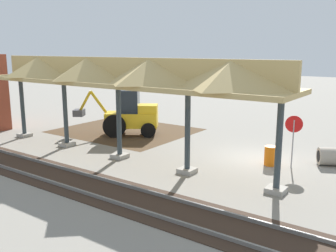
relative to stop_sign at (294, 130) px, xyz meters
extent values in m
plane|color=gray|center=(1.75, -0.40, -1.72)|extent=(120.00, 120.00, 0.00)
cube|color=#4C3823|center=(11.39, -1.49, -1.72)|extent=(8.36, 7.00, 0.01)
cube|color=#9E998E|center=(-0.50, 3.37, -1.62)|extent=(0.70, 0.70, 0.20)
cylinder|color=#2D383D|center=(-0.50, 3.37, 0.08)|extent=(0.24, 0.24, 3.60)
cube|color=#9E998E|center=(3.45, 3.37, -1.62)|extent=(0.70, 0.70, 0.20)
cylinder|color=#2D383D|center=(3.45, 3.37, 0.08)|extent=(0.24, 0.24, 3.60)
cube|color=#9E998E|center=(7.40, 3.37, -1.62)|extent=(0.70, 0.70, 0.20)
cylinder|color=#2D383D|center=(7.40, 3.37, 0.08)|extent=(0.24, 0.24, 3.60)
cube|color=#9E998E|center=(11.35, 3.37, -1.62)|extent=(0.70, 0.70, 0.20)
cylinder|color=#2D383D|center=(11.35, 3.37, 0.08)|extent=(0.24, 0.24, 3.60)
cube|color=#9E998E|center=(15.30, 3.37, -1.62)|extent=(0.70, 0.70, 0.20)
cylinder|color=#2D383D|center=(15.30, 3.37, 0.08)|extent=(0.24, 0.24, 3.60)
cube|color=tan|center=(7.40, 3.37, 1.98)|extent=(17.00, 3.20, 0.20)
cube|color=tan|center=(7.40, 3.37, 2.63)|extent=(17.00, 0.20, 1.10)
pyramid|color=tan|center=(1.48, 3.37, 2.63)|extent=(3.56, 3.20, 1.10)
pyramid|color=tan|center=(5.43, 3.37, 2.63)|extent=(3.56, 3.20, 1.10)
pyramid|color=tan|center=(9.38, 3.37, 2.63)|extent=(3.56, 3.20, 1.10)
pyramid|color=tan|center=(13.33, 3.37, 2.63)|extent=(3.56, 3.20, 1.10)
cube|color=slate|center=(1.75, 6.26, -1.65)|extent=(60.00, 0.08, 0.15)
cube|color=slate|center=(1.75, 7.70, -1.65)|extent=(60.00, 0.08, 0.15)
cube|color=#38281E|center=(1.75, 6.98, -1.71)|extent=(60.00, 2.58, 0.03)
cylinder|color=gray|center=(0.00, 0.00, -0.62)|extent=(0.06, 0.06, 2.20)
cylinder|color=red|center=(0.00, 0.00, 0.29)|extent=(0.74, 0.24, 0.76)
cube|color=yellow|center=(10.21, -0.80, -0.75)|extent=(3.39, 2.83, 0.90)
cube|color=#1E262D|center=(10.38, -0.69, 0.40)|extent=(1.73, 1.69, 1.40)
cube|color=yellow|center=(9.36, -1.35, -0.05)|extent=(1.56, 1.54, 0.50)
cylinder|color=black|center=(11.41, -0.87, -1.02)|extent=(1.34, 1.01, 1.40)
cylinder|color=black|center=(10.63, 0.33, -1.02)|extent=(1.34, 1.01, 1.40)
cylinder|color=black|center=(9.66, -1.93, -1.27)|extent=(0.92, 0.74, 0.90)
cylinder|color=black|center=(8.95, -0.84, -1.27)|extent=(0.92, 0.74, 0.90)
cylinder|color=yellow|center=(11.94, 0.33, 0.35)|extent=(0.99, 0.73, 1.41)
cylinder|color=yellow|center=(12.65, 0.79, 0.33)|extent=(0.85, 0.63, 1.42)
cube|color=#47474C|center=(12.98, 1.00, -0.34)|extent=(0.94, 1.00, 0.40)
cone|color=#4C3823|center=(12.57, -2.19, -1.72)|extent=(4.23, 4.23, 2.36)
cylinder|color=#9E9384|center=(-1.49, -1.46, -1.31)|extent=(1.61, 1.38, 0.83)
cylinder|color=black|center=(-0.88, -1.14, -1.31)|extent=(0.27, 0.49, 0.54)
cylinder|color=orange|center=(0.90, 0.24, -1.27)|extent=(0.56, 0.56, 0.90)
camera|label=1|loc=(-4.88, 16.49, 3.55)|focal=40.00mm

